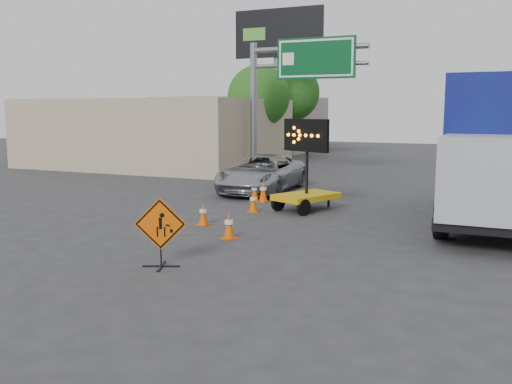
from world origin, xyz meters
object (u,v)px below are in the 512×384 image
Objects in this scene: construction_sign at (160,230)px; arrow_board at (307,191)px; pickup_truck at (262,173)px; box_truck at (502,157)px.

construction_sign is 7.98m from arrow_board.
pickup_truck is at bearing 79.45° from construction_sign.
pickup_truck is 0.60× the size of box_truck.
box_truck reaches higher than pickup_truck.
construction_sign is 0.50× the size of arrow_board.
arrow_board is at bearing 62.41° from construction_sign.
box_truck is (9.23, -2.90, 1.21)m from pickup_truck.
box_truck is (6.02, 0.59, 1.29)m from arrow_board.
construction_sign reaches higher than pickup_truck.
construction_sign is 0.28× the size of pickup_truck.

